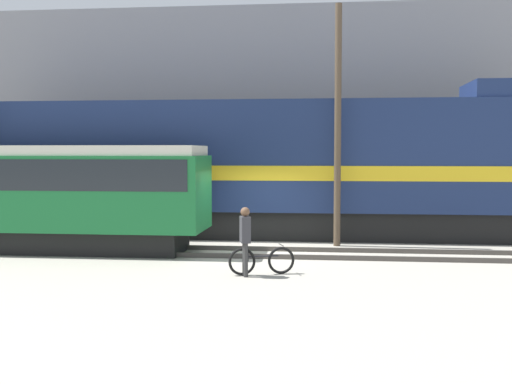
# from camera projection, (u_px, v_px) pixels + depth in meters

# --- Properties ---
(ground_plane) EXTENTS (120.00, 120.00, 0.00)m
(ground_plane) POSITION_uv_depth(u_px,v_px,m) (254.00, 251.00, 19.70)
(ground_plane) COLOR #9E998C
(track_near) EXTENTS (60.00, 1.50, 0.14)m
(track_near) POSITION_uv_depth(u_px,v_px,m) (252.00, 252.00, 19.02)
(track_near) COLOR #47423D
(track_near) RESTS_ON ground
(track_far) EXTENTS (60.00, 1.51, 0.14)m
(track_far) POSITION_uv_depth(u_px,v_px,m) (265.00, 234.00, 23.09)
(track_far) COLOR #47423D
(track_far) RESTS_ON ground
(building_backdrop) EXTENTS (47.65, 6.00, 9.24)m
(building_backdrop) POSITION_uv_depth(u_px,v_px,m) (280.00, 118.00, 30.10)
(building_backdrop) COLOR gray
(building_backdrop) RESTS_ON ground
(freight_locomotive) EXTENTS (21.65, 3.04, 5.40)m
(freight_locomotive) POSITION_uv_depth(u_px,v_px,m) (246.00, 167.00, 23.01)
(freight_locomotive) COLOR black
(freight_locomotive) RESTS_ON ground
(streetcar) EXTENTS (11.26, 2.54, 3.23)m
(streetcar) POSITION_uv_depth(u_px,v_px,m) (24.00, 191.00, 19.69)
(streetcar) COLOR black
(streetcar) RESTS_ON ground
(bicycle) EXTENTS (1.62, 0.66, 0.74)m
(bicycle) POSITION_uv_depth(u_px,v_px,m) (262.00, 261.00, 15.91)
(bicycle) COLOR black
(bicycle) RESTS_ON ground
(person) EXTENTS (0.32, 0.41, 1.70)m
(person) POSITION_uv_depth(u_px,v_px,m) (245.00, 234.00, 15.63)
(person) COLOR #333333
(person) RESTS_ON ground
(utility_pole_center) EXTENTS (0.22, 0.22, 7.75)m
(utility_pole_center) POSITION_uv_depth(u_px,v_px,m) (338.00, 126.00, 20.53)
(utility_pole_center) COLOR #4C3D2D
(utility_pole_center) RESTS_ON ground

